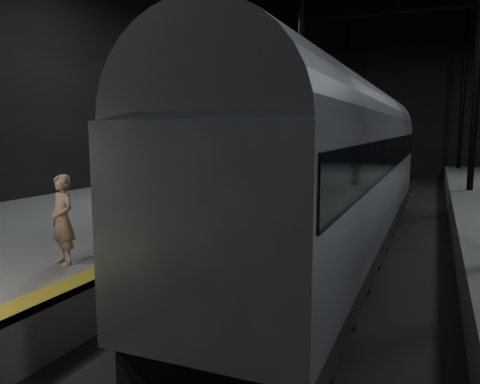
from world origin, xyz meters
The scene contains 6 objects.
ground centered at (0.00, 0.00, 0.00)m, with size 44.00×44.00×0.00m, color black.
platform_left centered at (-7.50, 0.00, 0.50)m, with size 9.00×43.80×1.00m, color #585855.
tactile_strip centered at (-3.25, 0.00, 1.00)m, with size 0.50×43.80×0.01m, color olive.
track centered at (0.00, 0.00, 0.07)m, with size 2.40×43.00×0.24m.
train centered at (0.00, -0.81, 2.73)m, with size 2.75×18.33×4.90m.
woman centered at (-4.21, -7.45, 1.88)m, with size 0.64×0.42×1.76m, color tan.
Camera 1 is at (2.38, -14.30, 3.62)m, focal length 35.00 mm.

